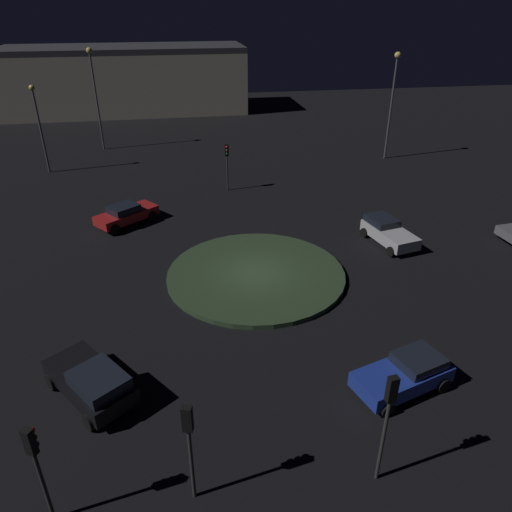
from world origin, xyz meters
name	(u,v)px	position (x,y,z in m)	size (l,w,h in m)	color
ground_plane	(256,276)	(0.00, 0.00, 0.00)	(115.79, 115.79, 0.00)	black
roundabout_island	(256,274)	(0.00, 0.00, 0.13)	(10.04, 10.04, 0.27)	#2D4228
car_blue	(405,374)	(-9.68, -4.41, 0.73)	(2.92, 4.30, 1.39)	#1E38A5
car_silver	(388,232)	(2.75, -9.02, 0.76)	(4.28, 2.71, 1.45)	silver
car_red	(126,214)	(8.46, 7.67, 0.76)	(3.99, 4.43, 1.45)	red
car_black	(92,382)	(-8.15, 7.86, 0.82)	(4.47, 4.00, 1.57)	black
traffic_light_west	(189,434)	(-13.08, 4.19, 2.77)	(0.39, 0.35, 3.88)	#2D2D2D
traffic_light_west_near	(388,409)	(-13.42, -1.76, 3.10)	(0.37, 0.33, 4.38)	#2D2D2D
traffic_light_east	(227,158)	(13.89, -0.01, 2.72)	(0.36, 0.30, 3.80)	#2D2D2D
traffic_light_northwest	(36,457)	(-13.13, 8.45, 2.73)	(0.40, 0.37, 3.82)	#2D2D2D
streetlamp_northeast	(38,119)	(21.12, 15.34, 4.73)	(0.47, 0.47, 7.54)	#4C4C51
streetlamp_east	(94,84)	(27.94, 11.29, 6.46)	(0.57, 0.57, 9.75)	#4C4C51
streetlamp_southeast	(393,90)	(20.09, -16.15, 6.45)	(0.57, 0.57, 9.67)	#4C4C51
store_building	(126,80)	(46.48, 9.79, 4.14)	(10.72, 31.38, 8.29)	#B7B299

